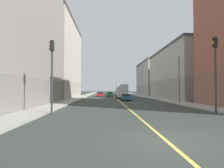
{
  "coord_description": "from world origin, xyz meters",
  "views": [
    {
      "loc": [
        -2.48,
        -8.27,
        2.12
      ],
      "look_at": [
        -1.39,
        26.53,
        2.99
      ],
      "focal_mm": 32.96,
      "sensor_mm": 36.0,
      "label": 1
    }
  ],
  "objects_px": {
    "building_left_mid": "(182,74)",
    "building_right_midblock": "(57,60)",
    "building_right_corner": "(8,22)",
    "street_lamp_left_near": "(179,74)",
    "building_left_far": "(154,79)",
    "car_green": "(110,94)",
    "car_teal": "(126,97)",
    "car_red": "(100,94)",
    "traffic_light_left_near": "(215,65)",
    "box_truck": "(122,91)",
    "traffic_light_right_near": "(52,67)"
  },
  "relations": [
    {
      "from": "building_left_far",
      "to": "car_green",
      "type": "relative_size",
      "value": 5.54
    },
    {
      "from": "building_right_midblock",
      "to": "box_truck",
      "type": "height_order",
      "value": "building_right_midblock"
    },
    {
      "from": "car_red",
      "to": "car_green",
      "type": "bearing_deg",
      "value": 9.25
    },
    {
      "from": "building_right_corner",
      "to": "car_green",
      "type": "bearing_deg",
      "value": 68.88
    },
    {
      "from": "building_right_corner",
      "to": "car_red",
      "type": "bearing_deg",
      "value": 72.86
    },
    {
      "from": "building_right_midblock",
      "to": "car_teal",
      "type": "relative_size",
      "value": 5.75
    },
    {
      "from": "car_red",
      "to": "box_truck",
      "type": "relative_size",
      "value": 0.64
    },
    {
      "from": "building_left_far",
      "to": "building_right_corner",
      "type": "xyz_separation_m",
      "value": [
        -28.97,
        -46.53,
        4.58
      ]
    },
    {
      "from": "building_right_corner",
      "to": "building_right_midblock",
      "type": "height_order",
      "value": "building_right_corner"
    },
    {
      "from": "building_right_corner",
      "to": "traffic_light_right_near",
      "type": "xyz_separation_m",
      "value": [
        7.49,
        -8.1,
        -6.34
      ]
    },
    {
      "from": "box_truck",
      "to": "building_left_mid",
      "type": "bearing_deg",
      "value": -6.57
    },
    {
      "from": "traffic_light_right_near",
      "to": "building_right_corner",
      "type": "bearing_deg",
      "value": 132.76
    },
    {
      "from": "building_right_midblock",
      "to": "street_lamp_left_near",
      "type": "bearing_deg",
      "value": -44.75
    },
    {
      "from": "car_green",
      "to": "car_red",
      "type": "bearing_deg",
      "value": -170.75
    },
    {
      "from": "building_left_mid",
      "to": "building_right_midblock",
      "type": "bearing_deg",
      "value": 168.06
    },
    {
      "from": "building_left_mid",
      "to": "box_truck",
      "type": "bearing_deg",
      "value": 173.43
    },
    {
      "from": "car_teal",
      "to": "building_right_corner",
      "type": "bearing_deg",
      "value": -140.58
    },
    {
      "from": "building_left_mid",
      "to": "car_teal",
      "type": "bearing_deg",
      "value": -153.43
    },
    {
      "from": "building_right_midblock",
      "to": "car_teal",
      "type": "distance_m",
      "value": 22.11
    },
    {
      "from": "car_teal",
      "to": "traffic_light_right_near",
      "type": "bearing_deg",
      "value": -111.56
    },
    {
      "from": "car_red",
      "to": "box_truck",
      "type": "bearing_deg",
      "value": -67.59
    },
    {
      "from": "building_right_corner",
      "to": "car_teal",
      "type": "xyz_separation_m",
      "value": [
        15.83,
        13.01,
        -9.75
      ]
    },
    {
      "from": "car_green",
      "to": "traffic_light_right_near",
      "type": "bearing_deg",
      "value": -97.73
    },
    {
      "from": "building_left_far",
      "to": "car_red",
      "type": "distance_m",
      "value": 23.07
    },
    {
      "from": "building_right_corner",
      "to": "car_green",
      "type": "distance_m",
      "value": 37.98
    },
    {
      "from": "car_green",
      "to": "box_truck",
      "type": "relative_size",
      "value": 0.61
    },
    {
      "from": "car_green",
      "to": "box_truck",
      "type": "bearing_deg",
      "value": -79.54
    },
    {
      "from": "building_right_corner",
      "to": "car_green",
      "type": "xyz_separation_m",
      "value": [
        13.23,
        34.26,
        -9.69
      ]
    },
    {
      "from": "building_left_mid",
      "to": "car_green",
      "type": "height_order",
      "value": "building_left_mid"
    },
    {
      "from": "car_teal",
      "to": "box_truck",
      "type": "height_order",
      "value": "box_truck"
    },
    {
      "from": "building_left_mid",
      "to": "car_red",
      "type": "height_order",
      "value": "building_left_mid"
    },
    {
      "from": "building_right_corner",
      "to": "car_teal",
      "type": "distance_m",
      "value": 22.69
    },
    {
      "from": "street_lamp_left_near",
      "to": "car_red",
      "type": "xyz_separation_m",
      "value": [
        -12.04,
        30.37,
        -3.65
      ]
    },
    {
      "from": "street_lamp_left_near",
      "to": "car_teal",
      "type": "bearing_deg",
      "value": 124.72
    },
    {
      "from": "building_right_midblock",
      "to": "car_green",
      "type": "xyz_separation_m",
      "value": [
        13.23,
        8.56,
        -8.72
      ]
    },
    {
      "from": "building_right_midblock",
      "to": "box_truck",
      "type": "bearing_deg",
      "value": -16.34
    },
    {
      "from": "car_teal",
      "to": "box_truck",
      "type": "distance_m",
      "value": 8.17
    },
    {
      "from": "building_right_corner",
      "to": "street_lamp_left_near",
      "type": "xyz_separation_m",
      "value": [
        22.46,
        3.43,
        -6.07
      ]
    },
    {
      "from": "street_lamp_left_near",
      "to": "car_teal",
      "type": "height_order",
      "value": "street_lamp_left_near"
    },
    {
      "from": "building_right_corner",
      "to": "traffic_light_left_near",
      "type": "bearing_deg",
      "value": -20.68
    },
    {
      "from": "building_right_corner",
      "to": "street_lamp_left_near",
      "type": "distance_m",
      "value": 23.52
    },
    {
      "from": "building_right_corner",
      "to": "traffic_light_right_near",
      "type": "distance_m",
      "value": 12.72
    },
    {
      "from": "box_truck",
      "to": "building_right_midblock",
      "type": "bearing_deg",
      "value": 163.66
    },
    {
      "from": "car_red",
      "to": "street_lamp_left_near",
      "type": "bearing_deg",
      "value": -68.38
    },
    {
      "from": "building_right_corner",
      "to": "box_truck",
      "type": "xyz_separation_m",
      "value": [
        15.66,
        21.11,
        -8.69
      ]
    },
    {
      "from": "car_teal",
      "to": "building_right_midblock",
      "type": "bearing_deg",
      "value": 141.27
    },
    {
      "from": "building_left_mid",
      "to": "car_red",
      "type": "bearing_deg",
      "value": 142.51
    },
    {
      "from": "box_truck",
      "to": "car_green",
      "type": "bearing_deg",
      "value": 100.46
    },
    {
      "from": "traffic_light_right_near",
      "to": "car_teal",
      "type": "distance_m",
      "value": 22.95
    },
    {
      "from": "building_left_mid",
      "to": "car_red",
      "type": "distance_m",
      "value": 23.88
    }
  ]
}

